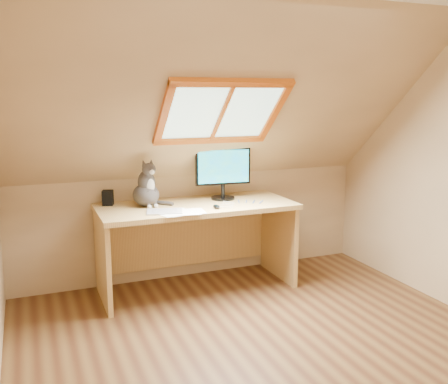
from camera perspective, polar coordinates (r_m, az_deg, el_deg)
name	(u,v)px	position (r m, az deg, el deg)	size (l,w,h in m)	color
ground	(278,357)	(3.60, 6.17, -18.26)	(3.50, 3.50, 0.00)	brown
room_shell	(290,150)	(3.08, 7.53, 4.81)	(3.52, 3.52, 2.41)	tan
desk	(194,227)	(4.60, -3.47, -4.07)	(1.75, 0.76, 0.80)	tan
monitor	(223,170)	(4.62, -0.12, 2.54)	(0.52, 0.22, 0.48)	black
cat	(146,189)	(4.41, -8.87, 0.32)	(0.30, 0.33, 0.42)	#4A4341
desk_speaker	(108,198)	(4.53, -13.14, -0.65)	(0.09, 0.09, 0.13)	black
graphics_tablet	(165,212)	(4.18, -6.82, -2.23)	(0.29, 0.21, 0.01)	#B2B2B7
mouse	(216,207)	(4.29, -0.87, -1.68)	(0.05, 0.10, 0.03)	black
papers	(186,212)	(4.18, -4.39, -2.25)	(0.35, 0.30, 0.01)	white
cables	(241,203)	(4.50, 2.00, -1.23)	(0.51, 0.26, 0.01)	silver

